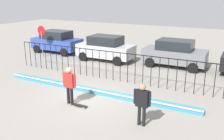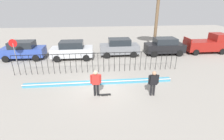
# 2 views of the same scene
# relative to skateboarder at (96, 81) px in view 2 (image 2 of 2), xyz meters

# --- Properties ---
(ground_plane) EXTENTS (60.00, 60.00, 0.00)m
(ground_plane) POSITION_rel_skateboarder_xyz_m (0.23, 0.89, -1.06)
(ground_plane) COLOR gray
(bowl_coping_ledge) EXTENTS (11.00, 0.40, 0.27)m
(bowl_coping_ledge) POSITION_rel_skateboarder_xyz_m (0.23, 1.65, -0.94)
(bowl_coping_ledge) COLOR teal
(bowl_coping_ledge) RESTS_ON ground
(perimeter_fence) EXTENTS (14.04, 0.04, 1.73)m
(perimeter_fence) POSITION_rel_skateboarder_xyz_m (0.23, 3.92, 0.01)
(perimeter_fence) COLOR black
(perimeter_fence) RESTS_ON ground
(skateboarder) EXTENTS (0.71, 0.27, 1.76)m
(skateboarder) POSITION_rel_skateboarder_xyz_m (0.00, 0.00, 0.00)
(skateboarder) COLOR black
(skateboarder) RESTS_ON ground
(skateboard) EXTENTS (0.80, 0.20, 0.07)m
(skateboard) POSITION_rel_skateboarder_xyz_m (0.55, -0.08, -1.00)
(skateboard) COLOR black
(skateboard) RESTS_ON ground
(camera_operator) EXTENTS (0.70, 0.26, 1.72)m
(camera_operator) POSITION_rel_skateboarder_xyz_m (3.67, -0.36, -0.03)
(camera_operator) COLOR black
(camera_operator) RESTS_ON ground
(parked_car_blue) EXTENTS (4.30, 2.12, 1.90)m
(parked_car_blue) POSITION_rel_skateboarder_xyz_m (-7.50, 8.27, -0.09)
(parked_car_blue) COLOR #2D479E
(parked_car_blue) RESTS_ON ground
(parked_car_silver) EXTENTS (4.30, 2.12, 1.90)m
(parked_car_silver) POSITION_rel_skateboarder_xyz_m (-2.39, 7.81, -0.09)
(parked_car_silver) COLOR #B7BABF
(parked_car_silver) RESTS_ON ground
(parked_car_gray) EXTENTS (4.30, 2.12, 1.90)m
(parked_car_gray) POSITION_rel_skateboarder_xyz_m (2.71, 8.49, -0.09)
(parked_car_gray) COLOR slate
(parked_car_gray) RESTS_ON ground
(parked_car_black) EXTENTS (4.30, 2.12, 1.90)m
(parked_car_black) POSITION_rel_skateboarder_xyz_m (7.90, 8.37, -0.09)
(parked_car_black) COLOR black
(parked_car_black) RESTS_ON ground
(pickup_truck) EXTENTS (4.70, 2.12, 2.24)m
(pickup_truck) POSITION_rel_skateboarder_xyz_m (13.18, 8.55, -0.02)
(pickup_truck) COLOR maroon
(pickup_truck) RESTS_ON ground
(stop_sign) EXTENTS (0.76, 0.07, 2.50)m
(stop_sign) POSITION_rel_skateboarder_xyz_m (-7.57, 6.55, 0.56)
(stop_sign) COLOR slate
(stop_sign) RESTS_ON ground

